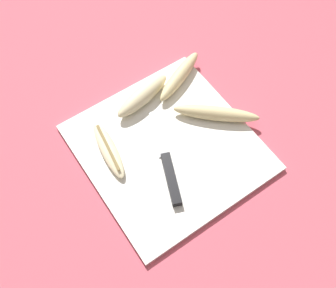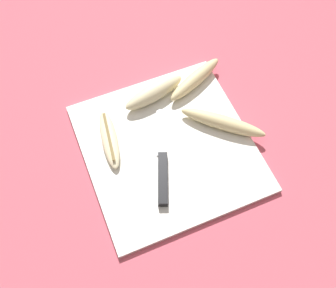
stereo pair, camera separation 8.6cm
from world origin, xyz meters
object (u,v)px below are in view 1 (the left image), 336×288
Objects in this scene: banana_pale_long at (109,150)px; banana_mellow_near at (215,112)px; knife at (169,171)px; banana_cream_curved at (143,96)px; banana_ripe_center at (180,76)px.

banana_mellow_near is at bearing -12.95° from banana_pale_long.
knife is 0.20m from banana_cream_curved.
banana_pale_long is 0.25m from banana_ripe_center.
banana_pale_long is at bearing 146.54° from knife.
banana_cream_curved is 0.15m from banana_pale_long.
banana_mellow_near is 1.01× the size of banana_ripe_center.
knife is 1.41× the size of banana_cream_curved.
banana_cream_curved is at bearing 179.99° from banana_ripe_center.
banana_ripe_center is (-0.01, 0.13, 0.00)m from banana_mellow_near.
knife is 1.37× the size of banana_ripe_center.
banana_ripe_center is (0.24, 0.07, 0.01)m from banana_pale_long.
banana_pale_long is 0.94× the size of banana_ripe_center.
banana_mellow_near is (0.17, 0.06, 0.01)m from knife.
banana_ripe_center is at bearing 71.58° from knife.
banana_cream_curved is 0.97× the size of banana_ripe_center.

